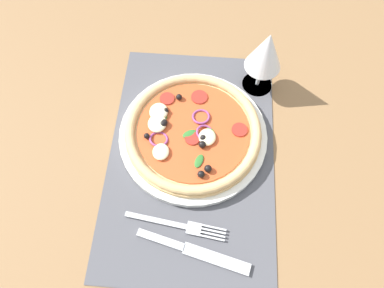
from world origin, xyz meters
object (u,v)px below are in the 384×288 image
(fork, at_px, (181,226))
(knife, at_px, (194,251))
(wine_glass, at_px, (266,53))
(pizza, at_px, (194,131))
(plate, at_px, (195,135))

(fork, xyz_separation_m, knife, (0.04, 0.03, 0.00))
(fork, xyz_separation_m, wine_glass, (-0.32, 0.14, 0.10))
(pizza, relative_size, wine_glass, 1.76)
(fork, distance_m, wine_glass, 0.36)
(fork, relative_size, knife, 0.91)
(plate, distance_m, knife, 0.22)
(wine_glass, bearing_deg, knife, -17.04)
(plate, relative_size, pizza, 1.10)
(pizza, relative_size, knife, 1.32)
(knife, height_order, wine_glass, wine_glass)
(fork, relative_size, wine_glass, 1.21)
(pizza, distance_m, knife, 0.22)
(plate, xyz_separation_m, pizza, (0.00, -0.00, 0.02))
(plate, bearing_deg, wine_glass, 138.11)
(wine_glass, bearing_deg, pizza, -42.23)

